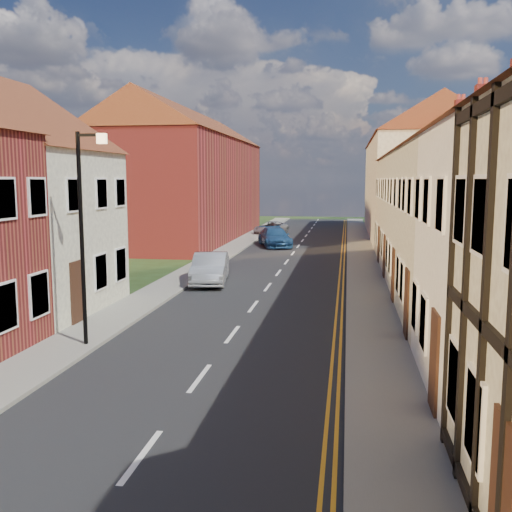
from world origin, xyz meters
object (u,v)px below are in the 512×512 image
lamppost (84,225)px  car_mid (210,268)px  car_distant (271,228)px  car_far (275,237)px

lamppost → car_mid: 11.00m
car_mid → car_distant: car_mid is taller
lamppost → car_mid: (1.02, 10.58, -2.83)m
lamppost → car_distant: lamppost is taller
car_far → car_distant: 9.38m
car_far → lamppost: bearing=-112.8°
car_far → car_distant: size_ratio=1.16×
lamppost → car_distant: bearing=89.0°
car_mid → car_distant: size_ratio=1.07×
lamppost → car_far: (2.14, 25.73, -2.85)m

